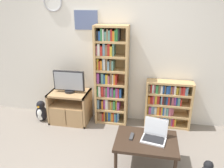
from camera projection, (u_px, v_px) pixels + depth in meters
The scene contains 9 objects.
wall_back at pixel (115, 51), 3.89m from camera, with size 6.86×0.09×2.60m.
tv_stand at pixel (70, 106), 4.09m from camera, with size 0.71×0.51×0.59m.
television at pixel (69, 82), 3.91m from camera, with size 0.57×0.18×0.40m.
bookshelf_tall at pixel (110, 78), 3.89m from camera, with size 0.58×0.30×1.79m.
bookshelf_short at pixel (166, 104), 3.89m from camera, with size 0.80×0.25×0.86m.
coffee_table at pixel (146, 143), 2.89m from camera, with size 0.81×0.59×0.44m.
laptop at pixel (155, 134), 2.88m from camera, with size 0.36×0.33×0.25m.
remote_near_laptop at pixel (132, 136), 2.92m from camera, with size 0.05×0.16×0.02m.
penguin_figurine at pixel (41, 112), 4.13m from camera, with size 0.22×0.20×0.41m.
Camera 1 is at (0.65, -2.01, 2.15)m, focal length 35.00 mm.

